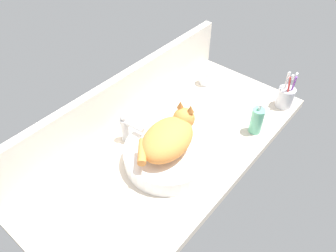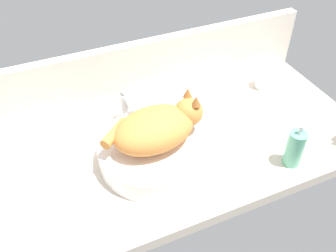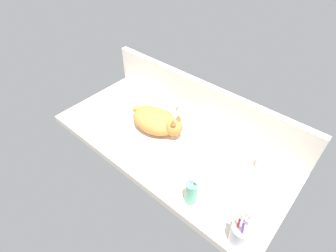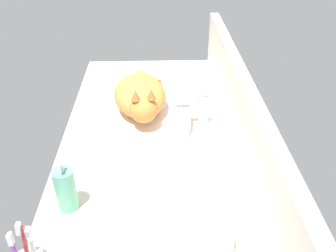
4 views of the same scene
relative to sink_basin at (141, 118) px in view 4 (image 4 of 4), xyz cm
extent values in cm
cube|color=beige|center=(7.19, 3.91, -5.56)|extent=(130.15, 60.14, 4.00)
cube|color=silver|center=(7.19, 32.18, 7.79)|extent=(130.15, 3.60, 22.69)
cylinder|color=white|center=(0.00, 0.00, 0.00)|extent=(34.39, 34.39, 7.12)
ellipsoid|color=orange|center=(0.00, 0.00, 9.06)|extent=(26.85, 19.86, 11.00)
sphere|color=orange|center=(11.79, 1.42, 10.56)|extent=(8.80, 8.80, 8.80)
cone|color=#A4632D|center=(12.52, 3.72, 15.96)|extent=(2.80, 2.80, 3.20)
cone|color=#A4632D|center=(13.05, -0.65, 15.96)|extent=(2.80, 2.80, 3.20)
cylinder|color=orange|center=(-11.01, 2.53, 9.56)|extent=(10.38, 9.66, 3.20)
cylinder|color=silver|center=(-1.66, 21.70, 1.94)|extent=(3.60, 3.60, 11.00)
cylinder|color=silver|center=(-1.28, 16.71, 6.84)|extent=(2.96, 10.14, 2.20)
sphere|color=silver|center=(-1.66, 21.70, 8.64)|extent=(2.80, 2.80, 2.80)
cylinder|color=#60B793|center=(37.93, -18.06, 2.52)|extent=(5.45, 5.45, 12.15)
cylinder|color=silver|center=(37.93, -18.06, 9.99)|extent=(1.20, 1.20, 2.80)
cylinder|color=silver|center=(39.13, -18.06, 11.39)|extent=(2.20, 1.00, 1.00)
cube|color=white|center=(61.77, -18.69, 13.84)|extent=(1.60, 1.01, 2.63)
cube|color=white|center=(63.21, -21.47, 13.84)|extent=(1.43, 0.92, 2.54)
cube|color=white|center=(60.81, -20.76, 13.84)|extent=(1.32, 1.01, 2.52)
cylinder|color=white|center=(53.29, 19.08, 0.30)|extent=(6.63, 6.63, 7.71)
cylinder|color=silver|center=(53.29, 19.08, -1.22)|extent=(5.84, 5.84, 4.68)
camera|label=1|loc=(-65.51, -55.23, 96.93)|focal=35.00mm
camera|label=2|loc=(-28.62, -75.28, 81.73)|focal=40.00mm
camera|label=3|loc=(71.51, -71.66, 97.61)|focal=28.00mm
camera|label=4|loc=(109.74, 5.47, 67.83)|focal=40.00mm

